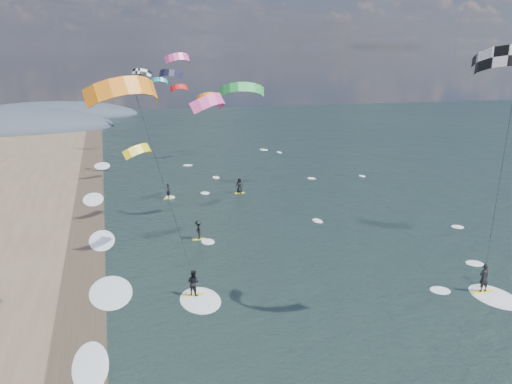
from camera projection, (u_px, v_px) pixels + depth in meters
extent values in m
cube|color=#382D23|center=(80.00, 331.00, 32.65)|extent=(3.00, 240.00, 0.00)
ellipsoid|color=#3D4756|center=(51.00, 117.00, 133.20)|extent=(40.00, 18.00, 7.00)
cube|color=yellow|center=(483.00, 292.00, 37.76)|extent=(1.56, 0.47, 0.07)
imported|color=black|center=(484.00, 278.00, 37.52)|extent=(0.72, 0.50, 1.92)
ellipsoid|color=white|center=(494.00, 297.00, 37.10)|extent=(2.60, 4.20, 0.12)
cylinder|color=black|center=(500.00, 182.00, 32.41)|extent=(0.02, 0.02, 15.83)
cube|color=yellow|center=(194.00, 295.00, 37.27)|extent=(1.34, 0.41, 0.06)
imported|color=black|center=(193.00, 282.00, 37.05)|extent=(1.04, 1.04, 1.70)
ellipsoid|color=white|center=(200.00, 300.00, 36.60)|extent=(2.60, 4.20, 0.12)
cylinder|color=black|center=(167.00, 195.00, 32.14)|extent=(0.02, 0.02, 14.48)
cube|color=yellow|center=(199.00, 239.00, 48.14)|extent=(1.10, 0.35, 0.05)
imported|color=black|center=(198.00, 230.00, 47.94)|extent=(0.66, 1.07, 1.60)
cube|color=yellow|center=(240.00, 193.00, 63.41)|extent=(1.10, 0.35, 0.05)
imported|color=black|center=(239.00, 185.00, 63.20)|extent=(0.93, 0.76, 1.64)
cube|color=yellow|center=(169.00, 198.00, 61.13)|extent=(1.10, 0.35, 0.05)
imported|color=black|center=(169.00, 191.00, 60.93)|extent=(0.56, 0.68, 1.60)
ellipsoid|color=white|center=(101.00, 364.00, 29.20)|extent=(2.40, 5.40, 0.11)
ellipsoid|color=white|center=(101.00, 293.00, 37.63)|extent=(2.40, 5.40, 0.11)
ellipsoid|color=white|center=(101.00, 240.00, 47.94)|extent=(2.40, 5.40, 0.11)
ellipsoid|color=white|center=(101.00, 199.00, 61.05)|extent=(2.40, 5.40, 0.11)
ellipsoid|color=white|center=(101.00, 166.00, 77.91)|extent=(2.40, 5.40, 0.11)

